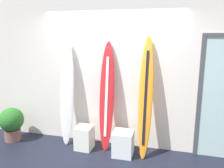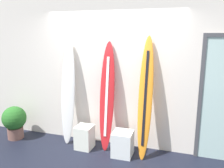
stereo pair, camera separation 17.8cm
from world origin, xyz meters
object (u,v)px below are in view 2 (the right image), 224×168
Objects in this scene: display_block_left at (85,137)px; surfboard_ivory at (68,93)px; potted_plant at (14,121)px; surfboard_sunset at (145,99)px; display_block_center at (123,144)px; surfboard_crimson at (107,97)px.

surfboard_ivory is at bearing 157.61° from display_block_left.
display_block_left is 1.53m from potted_plant.
surfboard_sunset reaches higher than display_block_center.
surfboard_ivory is at bearing 169.95° from display_block_center.
display_block_center is 0.65× the size of potted_plant.
surfboard_ivory is 4.58× the size of display_block_left.
display_block_left is 0.64× the size of potted_plant.
surfboard_sunset is at bearing -5.38° from surfboard_crimson.
surfboard_crimson is at bearing 21.25° from display_block_left.
display_block_center is at bearing -10.05° from surfboard_ivory.
potted_plant reaches higher than display_block_left.
surfboard_ivory is 4.56× the size of display_block_center.
surfboard_sunset is 2.70m from potted_plant.
display_block_left is at bearing 1.74° from potted_plant.
display_block_left is (0.39, -0.16, -0.77)m from surfboard_ivory.
surfboard_crimson is at bearing 5.94° from potted_plant.
surfboard_ivory reaches higher than display_block_left.
potted_plant is at bearing -177.09° from surfboard_sunset.
display_block_center is (1.14, -0.20, -0.77)m from surfboard_ivory.
display_block_center is at bearing -3.06° from display_block_left.
display_block_left is 0.75m from display_block_center.
surfboard_sunset reaches higher than display_block_left.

